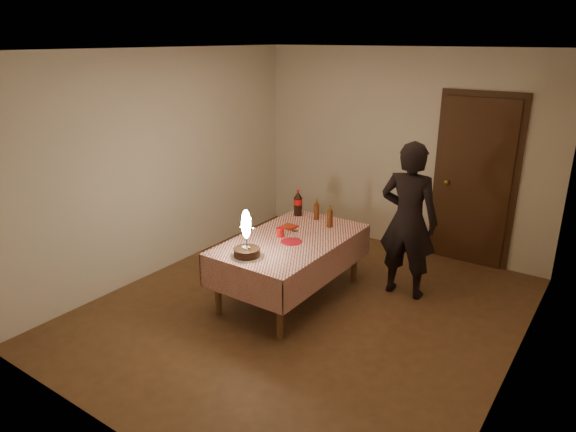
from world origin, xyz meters
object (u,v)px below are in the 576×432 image
object	(u,v)px
red_plate	(292,241)
dining_table	(291,247)
birthday_cake	(247,244)
red_cup	(280,232)
amber_bottle_left	(316,210)
amber_bottle_right	(330,217)
clear_cup	(295,235)
photographer	(408,220)
cola_bottle	(298,203)

from	to	relation	value
red_plate	dining_table	bearing A→B (deg)	129.74
birthday_cake	red_cup	size ratio (longest dim) A/B	4.78
amber_bottle_left	amber_bottle_right	world-z (taller)	same
clear_cup	photographer	xyz separation A→B (m)	(0.94, 0.76, 0.13)
birthday_cake	red_plate	distance (m)	0.59
birthday_cake	amber_bottle_left	xyz separation A→B (m)	(-0.01, 1.30, -0.01)
clear_cup	amber_bottle_left	size ratio (longest dim) A/B	0.35
red_cup	amber_bottle_left	xyz separation A→B (m)	(0.03, 0.69, 0.07)
amber_bottle_right	photographer	world-z (taller)	photographer
clear_cup	amber_bottle_right	bearing A→B (deg)	77.43
clear_cup	amber_bottle_right	size ratio (longest dim) A/B	0.35
cola_bottle	photographer	size ratio (longest dim) A/B	0.19
amber_bottle_left	red_plate	bearing A→B (deg)	-78.06
amber_bottle_left	photographer	world-z (taller)	photographer
birthday_cake	clear_cup	size ratio (longest dim) A/B	5.31
photographer	red_cup	bearing A→B (deg)	-144.29
dining_table	amber_bottle_left	xyz separation A→B (m)	(-0.10, 0.67, 0.21)
dining_table	photographer	size ratio (longest dim) A/B	1.00
dining_table	red_plate	xyz separation A→B (m)	(0.06, -0.07, 0.10)
amber_bottle_right	photographer	distance (m)	0.86
birthday_cake	red_cup	world-z (taller)	birthday_cake
clear_cup	cola_bottle	xyz separation A→B (m)	(-0.40, 0.65, 0.11)
amber_bottle_right	photographer	bearing A→B (deg)	15.90
red_cup	photographer	bearing A→B (deg)	35.71
cola_bottle	amber_bottle_left	distance (m)	0.26
red_cup	amber_bottle_right	bearing A→B (deg)	63.40
cola_bottle	red_cup	bearing A→B (deg)	-71.32
dining_table	birthday_cake	bearing A→B (deg)	-97.82
dining_table	red_cup	distance (m)	0.19
dining_table	cola_bottle	distance (m)	0.80
red_plate	birthday_cake	bearing A→B (deg)	-104.86
red_cup	cola_bottle	world-z (taller)	cola_bottle
red_plate	amber_bottle_right	world-z (taller)	amber_bottle_right
amber_bottle_left	cola_bottle	bearing A→B (deg)	-179.79
clear_cup	photographer	world-z (taller)	photographer
red_cup	clear_cup	distance (m)	0.17
amber_bottle_left	photographer	xyz separation A→B (m)	(1.08, 0.11, 0.06)
dining_table	red_cup	xyz separation A→B (m)	(-0.12, -0.02, 0.14)
dining_table	cola_bottle	world-z (taller)	cola_bottle
birthday_cake	amber_bottle_right	distance (m)	1.20
birthday_cake	cola_bottle	bearing A→B (deg)	101.71
dining_table	amber_bottle_right	distance (m)	0.60
clear_cup	amber_bottle_left	bearing A→B (deg)	102.02
red_plate	cola_bottle	bearing A→B (deg)	119.22
red_plate	clear_cup	distance (m)	0.10
clear_cup	cola_bottle	size ratio (longest dim) A/B	0.28
clear_cup	photographer	size ratio (longest dim) A/B	0.05
clear_cup	birthday_cake	bearing A→B (deg)	-101.23
red_plate	cola_bottle	xyz separation A→B (m)	(-0.42, 0.74, 0.15)
dining_table	photographer	distance (m)	1.29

